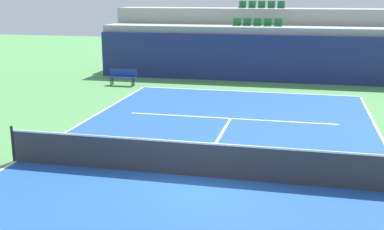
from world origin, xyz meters
TOP-DOWN VIEW (x-y plane):
  - ground_plane at (0.00, 0.00)m, footprint 80.00×80.00m
  - court_surface at (0.00, 0.00)m, footprint 11.00×24.00m
  - baseline_far at (0.00, 11.95)m, footprint 11.00×0.10m
  - sideline_left at (-5.45, 0.00)m, footprint 0.10×24.00m
  - service_line_far at (0.00, 6.40)m, footprint 8.26×0.10m
  - centre_service_line at (0.00, 3.20)m, footprint 0.10×6.40m
  - back_wall at (0.00, 15.01)m, footprint 17.92×0.30m
  - stands_tier_lower at (0.00, 16.36)m, footprint 17.92×2.40m
  - stands_tier_upper at (0.00, 18.76)m, footprint 17.92×2.40m
  - seating_row_lower at (0.00, 16.46)m, footprint 2.81×0.44m
  - seating_row_upper at (0.00, 18.86)m, footprint 2.81×0.44m
  - tennis_net at (0.00, 0.00)m, footprint 11.08×0.08m
  - player_bench at (-6.71, 12.23)m, footprint 1.50×0.40m

SIDE VIEW (x-z plane):
  - ground_plane at x=0.00m, z-range 0.00..0.00m
  - court_surface at x=0.00m, z-range 0.00..0.01m
  - baseline_far at x=0.00m, z-range 0.01..0.01m
  - sideline_left at x=-5.45m, z-range 0.01..0.01m
  - service_line_far at x=0.00m, z-range 0.01..0.01m
  - centre_service_line at x=0.00m, z-range 0.01..0.01m
  - player_bench at x=-6.71m, z-range 0.08..0.93m
  - tennis_net at x=0.00m, z-range -0.03..1.04m
  - back_wall at x=0.00m, z-range 0.00..2.60m
  - stands_tier_lower at x=0.00m, z-range 0.00..2.97m
  - stands_tier_upper at x=0.00m, z-range 0.00..3.91m
  - seating_row_lower at x=0.00m, z-range 2.88..3.32m
  - seating_row_upper at x=0.00m, z-range 3.81..4.25m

